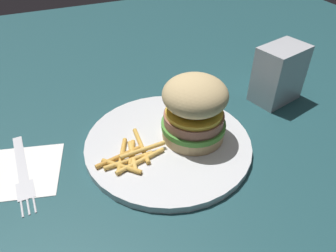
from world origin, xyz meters
TOP-DOWN VIEW (x-y plane):
  - ground_plane at (0.00, 0.00)m, footprint 1.60×1.60m
  - plate at (0.02, -0.02)m, footprint 0.27×0.27m
  - sandwich at (-0.02, -0.01)m, footprint 0.10×0.10m
  - fries_pile at (0.09, -0.00)m, footprint 0.11×0.10m
  - napkin at (0.25, -0.05)m, footprint 0.13×0.13m
  - fork at (0.25, -0.05)m, footprint 0.03×0.17m
  - napkin_dispenser at (-0.23, -0.06)m, footprint 0.10×0.08m

SIDE VIEW (x-z plane):
  - ground_plane at x=0.00m, z-range 0.00..0.00m
  - napkin at x=0.25m, z-range 0.00..0.00m
  - fork at x=0.25m, z-range 0.00..0.01m
  - plate at x=0.02m, z-range 0.00..0.01m
  - fries_pile at x=0.09m, z-range 0.01..0.02m
  - napkin_dispenser at x=-0.23m, z-range 0.00..0.11m
  - sandwich at x=-0.02m, z-range 0.01..0.12m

